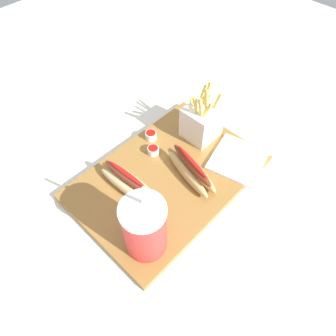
{
  "coord_description": "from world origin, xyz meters",
  "views": [
    {
      "loc": [
        -0.34,
        -0.33,
        0.67
      ],
      "look_at": [
        0.0,
        0.0,
        0.05
      ],
      "focal_mm": 33.05,
      "sensor_mm": 36.0,
      "label": 1
    }
  ],
  "objects": [
    {
      "name": "ground_plane",
      "position": [
        0.0,
        0.0,
        -0.01
      ],
      "size": [
        2.4,
        2.4,
        0.02
      ],
      "primitive_type": "cube",
      "color": "silver"
    },
    {
      "name": "food_tray",
      "position": [
        0.0,
        0.0,
        0.01
      ],
      "size": [
        0.48,
        0.33,
        0.02
      ],
      "primitive_type": "cube",
      "color": "olive",
      "rests_on": "ground_plane"
    },
    {
      "name": "soda_cup",
      "position": [
        -0.17,
        -0.1,
        0.1
      ],
      "size": [
        0.09,
        0.09,
        0.23
      ],
      "color": "red",
      "rests_on": "food_tray"
    },
    {
      "name": "fries_basket",
      "position": [
        0.17,
        0.03,
        0.07
      ],
      "size": [
        0.09,
        0.09,
        0.16
      ],
      "color": "white",
      "rests_on": "food_tray"
    },
    {
      "name": "hot_dog_1",
      "position": [
        -0.1,
        0.05,
        0.04
      ],
      "size": [
        0.06,
        0.17,
        0.06
      ],
      "color": "#E5C689",
      "rests_on": "food_tray"
    },
    {
      "name": "hot_dog_2",
      "position": [
        0.04,
        -0.04,
        0.04
      ],
      "size": [
        0.09,
        0.18,
        0.06
      ],
      "color": "tan",
      "rests_on": "food_tray"
    },
    {
      "name": "ketchup_cup_1",
      "position": [
        0.03,
        0.08,
        0.03
      ],
      "size": [
        0.03,
        0.03,
        0.02
      ],
      "color": "white",
      "rests_on": "food_tray"
    },
    {
      "name": "ketchup_cup_2",
      "position": [
        0.06,
        0.13,
        0.03
      ],
      "size": [
        0.03,
        0.03,
        0.02
      ],
      "color": "white",
      "rests_on": "food_tray"
    },
    {
      "name": "napkin_stack",
      "position": [
        0.16,
        -0.1,
        0.02
      ],
      "size": [
        0.17,
        0.16,
        0.01
      ],
      "primitive_type": "cube",
      "rotation": [
        0.0,
        0.0,
        0.25
      ],
      "color": "white",
      "rests_on": "food_tray"
    }
  ]
}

